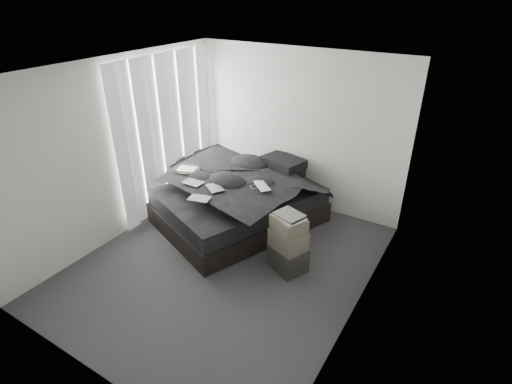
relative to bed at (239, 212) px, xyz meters
The scene contains 25 objects.
floor 1.13m from the bed, 65.90° to the right, with size 3.60×4.20×0.01m, color #363638.
ceiling 2.68m from the bed, 65.90° to the right, with size 3.60×4.20×0.01m, color white.
wall_back 1.64m from the bed, 67.10° to the left, with size 3.60×0.01×2.60m, color silver.
wall_front 3.35m from the bed, 81.68° to the right, with size 3.60×0.01×2.60m, color silver.
wall_left 2.04m from the bed, 142.80° to the right, with size 0.01×4.20×2.60m, color silver.
wall_right 2.73m from the bed, 24.33° to the right, with size 0.01×4.20×2.60m, color silver.
window_left 1.78m from the bed, behind, with size 0.02×2.00×2.30m, color white.
curtain_left 1.70m from the bed, behind, with size 0.06×2.12×2.48m, color white.
bed is the anchor object (origin of this frame).
mattress 0.29m from the bed, ahead, with size 1.72×2.29×0.25m, color black.
duvet 0.55m from the bed, 111.51° to the right, with size 1.74×2.01×0.27m, color black.
pillow_lower 1.04m from the bed, 72.07° to the left, with size 0.71×0.48×0.16m, color black.
pillow_upper 1.10m from the bed, 67.02° to the left, with size 0.66×0.46×0.15m, color black.
laptop 0.83m from the bed, 14.01° to the right, with size 0.38×0.24×0.03m, color silver.
comic_a 0.98m from the bed, 135.95° to the right, with size 0.30×0.19×0.01m, color black.
comic_b 0.84m from the bed, 104.38° to the right, with size 0.30×0.19×0.01m, color black.
comic_c 1.09m from the bed, 97.09° to the right, with size 0.30×0.19×0.01m, color black.
side_stand 0.93m from the bed, behind, with size 0.41×0.41×0.76m, color black.
papers 1.08m from the bed, behind, with size 0.29×0.22×0.02m, color white.
floor_books 0.51m from the bed, 158.19° to the left, with size 0.12×0.17×0.12m, color black.
box_lower 1.40m from the bed, 28.63° to the right, with size 0.47×0.37×0.35m, color black.
box_mid 1.45m from the bed, 29.01° to the right, with size 0.44×0.35×0.26m, color #524C41.
box_upper 1.49m from the bed, 28.66° to the right, with size 0.42×0.34×0.18m, color #524C41.
art_book_white 1.54m from the bed, 28.63° to the right, with size 0.36×0.28×0.04m, color silver.
art_book_snake 1.57m from the bed, 29.01° to the right, with size 0.35×0.27×0.03m, color silver.
Camera 1 is at (2.66, -3.55, 3.44)m, focal length 28.00 mm.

